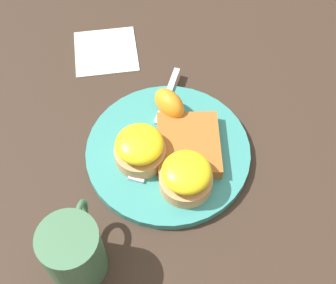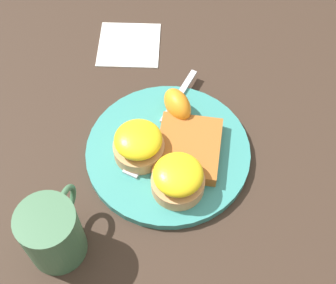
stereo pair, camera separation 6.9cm
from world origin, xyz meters
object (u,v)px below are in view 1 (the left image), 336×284
sandwich_benedict_left (140,149)px  fork (155,128)px  orange_wedge (169,104)px  cup (74,251)px  sandwich_benedict_right (186,176)px  hashbrown_patty (189,145)px

sandwich_benedict_left → fork: size_ratio=0.34×
orange_wedge → cup: bearing=161.1°
sandwich_benedict_right → fork: sandwich_benedict_right is taller
hashbrown_patty → fork: 0.06m
sandwich_benedict_left → sandwich_benedict_right: (-0.04, -0.07, 0.00)m
sandwich_benedict_left → sandwich_benedict_right: 0.08m
sandwich_benedict_right → hashbrown_patty: 0.06m
cup → sandwich_benedict_right: bearing=-44.6°
sandwich_benedict_left → cup: size_ratio=0.71×
sandwich_benedict_right → fork: (0.09, 0.06, -0.02)m
orange_wedge → fork: orange_wedge is taller
sandwich_benedict_right → cup: 0.18m
sandwich_benedict_right → cup: size_ratio=0.71×
orange_wedge → sandwich_benedict_right: bearing=-162.5°
sandwich_benedict_right → sandwich_benedict_left: bearing=62.5°
orange_wedge → hashbrown_patty: bearing=-149.6°
hashbrown_patty → cup: size_ratio=1.01×
sandwich_benedict_right → orange_wedge: size_ratio=1.28×
sandwich_benedict_left → fork: bearing=-14.9°
cup → hashbrown_patty: bearing=-33.0°
fork → cup: (-0.22, 0.07, 0.03)m
orange_wedge → fork: bearing=153.6°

